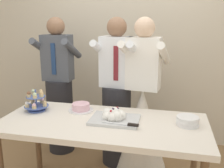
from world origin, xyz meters
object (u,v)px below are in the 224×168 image
at_px(dessert_table, 102,129).
at_px(person_groom, 117,101).
at_px(plate_stack, 187,121).
at_px(person_guest, 59,94).
at_px(person_bride, 142,119).
at_px(main_cake_tray, 115,117).
at_px(round_cake, 81,107).
at_px(cupcake_stand, 36,102).

bearing_deg(dessert_table, person_groom, 91.17).
height_order(dessert_table, plate_stack, plate_stack).
bearing_deg(person_guest, person_bride, -10.05).
relative_size(main_cake_tray, person_groom, 0.26).
distance_m(plate_stack, person_guest, 1.64).
bearing_deg(person_bride, person_guest, 169.95).
relative_size(person_groom, person_guest, 1.00).
xyz_separation_m(dessert_table, round_cake, (-0.27, 0.21, 0.11)).
height_order(cupcake_stand, person_groom, person_groom).
distance_m(plate_stack, person_bride, 0.73).
height_order(round_cake, person_bride, person_bride).
distance_m(round_cake, person_groom, 0.52).
distance_m(dessert_table, person_groom, 0.66).
xyz_separation_m(cupcake_stand, main_cake_tray, (0.79, -0.09, -0.05)).
bearing_deg(plate_stack, dessert_table, -173.69).
bearing_deg(person_guest, person_groom, -10.24).
bearing_deg(cupcake_stand, main_cake_tray, -6.54).
relative_size(plate_stack, person_guest, 0.11).
xyz_separation_m(main_cake_tray, person_guest, (-0.86, 0.76, -0.07)).
xyz_separation_m(main_cake_tray, person_groom, (-0.12, 0.63, -0.07)).
height_order(plate_stack, person_bride, person_bride).
xyz_separation_m(round_cake, person_bride, (0.55, 0.40, -0.23)).
bearing_deg(main_cake_tray, person_bride, 73.08).
height_order(cupcake_stand, person_bride, person_bride).
bearing_deg(main_cake_tray, round_cake, 154.04).
bearing_deg(dessert_table, person_bride, 65.47).
relative_size(plate_stack, round_cake, 0.79).
bearing_deg(main_cake_tray, cupcake_stand, 173.46).
bearing_deg(plate_stack, person_guest, 154.03).
relative_size(round_cake, person_groom, 0.14).
bearing_deg(person_guest, plate_stack, -25.97).
height_order(dessert_table, person_guest, person_guest).
height_order(dessert_table, person_groom, person_groom).
distance_m(cupcake_stand, main_cake_tray, 0.80).
relative_size(plate_stack, person_bride, 0.11).
bearing_deg(plate_stack, round_cake, 172.18).
relative_size(cupcake_stand, main_cake_tray, 0.53).
bearing_deg(person_guest, round_cake, -50.01).
distance_m(dessert_table, person_guest, 1.10).
relative_size(plate_stack, person_groom, 0.11).
xyz_separation_m(round_cake, person_groom, (0.26, 0.45, -0.06)).
relative_size(dessert_table, person_groom, 1.08).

